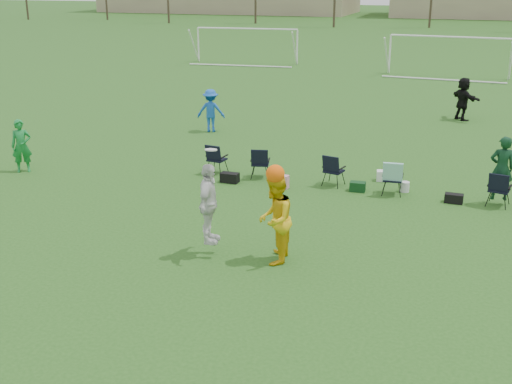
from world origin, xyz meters
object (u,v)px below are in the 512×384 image
at_px(fielder_green_near, 21,146).
at_px(goal_left, 247,36).
at_px(fielder_black, 463,99).
at_px(goal_mid, 449,45).
at_px(center_contest, 251,213).
at_px(fielder_blue, 211,111).

bearing_deg(fielder_green_near, goal_left, 59.71).
relative_size(fielder_black, goal_mid, 0.25).
bearing_deg(fielder_green_near, center_contest, -58.50).
xyz_separation_m(fielder_black, goal_left, (-15.26, 15.11, 1.00)).
xyz_separation_m(fielder_green_near, fielder_black, (13.14, 12.64, 0.07)).
relative_size(fielder_green_near, goal_mid, 0.23).
height_order(goal_left, goal_mid, same).
distance_m(center_contest, goal_mid, 29.92).
xyz_separation_m(fielder_blue, goal_left, (-5.72, 20.64, 1.07)).
height_order(fielder_green_near, goal_mid, goal_mid).
distance_m(fielder_blue, goal_left, 21.44).
xyz_separation_m(fielder_green_near, fielder_blue, (3.59, 7.11, 0.00)).
bearing_deg(goal_mid, fielder_green_near, -110.76).
xyz_separation_m(fielder_blue, fielder_black, (9.54, 5.53, 0.07)).
xyz_separation_m(fielder_blue, center_contest, (5.55, -11.15, 0.26)).
height_order(fielder_blue, fielder_black, fielder_black).
bearing_deg(goal_left, goal_mid, -13.13).
height_order(center_contest, goal_mid, center_contest).
xyz_separation_m(center_contest, goal_left, (-11.27, 31.78, 0.81)).
bearing_deg(center_contest, fielder_green_near, 156.16).
distance_m(fielder_black, center_contest, 17.15).
height_order(fielder_green_near, goal_left, goal_left).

